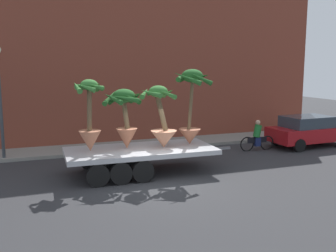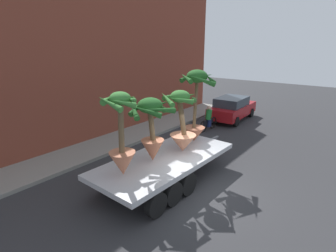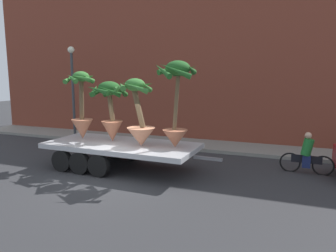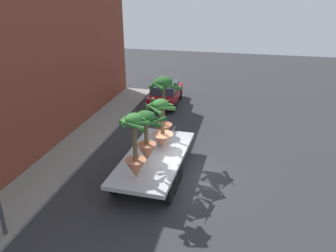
% 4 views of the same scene
% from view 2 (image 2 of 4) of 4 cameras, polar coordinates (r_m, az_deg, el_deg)
% --- Properties ---
extents(ground_plane, '(60.00, 60.00, 0.00)m').
position_cam_2_polar(ground_plane, '(9.87, 7.24, -13.35)').
color(ground_plane, '#2D2D30').
extents(sidewalk, '(24.00, 2.20, 0.15)m').
position_cam_2_polar(sidewalk, '(13.63, -15.35, -4.64)').
color(sidewalk, gray).
rests_on(sidewalk, ground).
extents(building_facade, '(24.00, 1.20, 8.87)m').
position_cam_2_polar(building_facade, '(14.14, -21.06, 13.80)').
color(building_facade, brown).
rests_on(building_facade, ground).
extents(flatbed_trailer, '(6.76, 2.69, 0.98)m').
position_cam_2_polar(flatbed_trailer, '(9.83, -1.44, -8.28)').
color(flatbed_trailer, '#B7BABF').
rests_on(flatbed_trailer, ground).
extents(potted_palm_rear, '(1.56, 1.63, 3.03)m').
position_cam_2_polar(potted_palm_rear, '(11.13, 5.97, 4.72)').
color(potted_palm_rear, '#B26647').
rests_on(potted_palm_rear, flatbed_trailer).
extents(potted_palm_middle, '(1.15, 1.16, 2.68)m').
position_cam_2_polar(potted_palm_middle, '(8.33, -9.91, -2.82)').
color(potted_palm_middle, '#C17251').
rests_on(potted_palm_middle, flatbed_trailer).
extents(potted_palm_front, '(1.52, 1.48, 2.42)m').
position_cam_2_polar(potted_palm_front, '(10.06, 2.96, 0.06)').
color(potted_palm_front, tan).
rests_on(potted_palm_front, flatbed_trailer).
extents(potted_palm_extra, '(1.67, 1.66, 2.30)m').
position_cam_2_polar(potted_palm_extra, '(9.17, -3.64, -0.03)').
color(potted_palm_extra, '#B26647').
rests_on(potted_palm_extra, flatbed_trailer).
extents(cyclist, '(1.84, 0.36, 1.54)m').
position_cam_2_polar(cyclist, '(16.12, 8.65, 1.39)').
color(cyclist, black).
rests_on(cyclist, ground).
extents(parked_car, '(4.41, 2.08, 1.58)m').
position_cam_2_polar(parked_car, '(18.68, 13.53, 3.78)').
color(parked_car, maroon).
rests_on(parked_car, ground).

